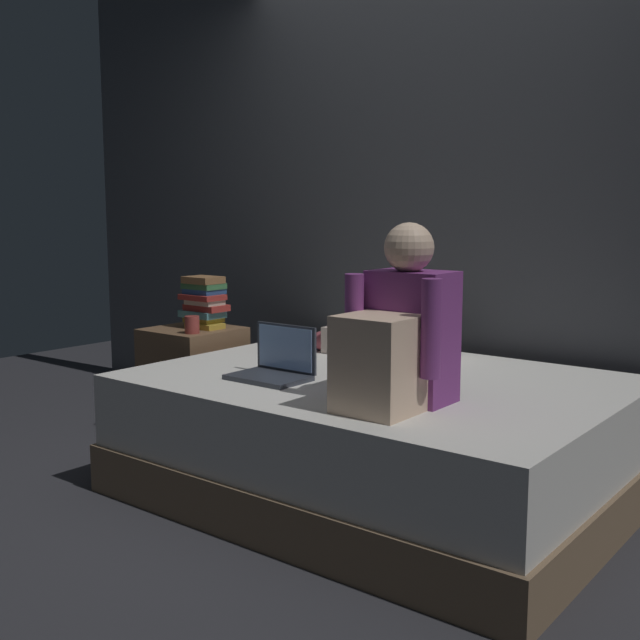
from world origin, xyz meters
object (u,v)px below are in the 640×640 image
at_px(bed, 378,436).
at_px(nightstand, 194,381).
at_px(book_stack, 204,302).
at_px(mug, 192,325).
at_px(clothes_pile, 327,341).
at_px(laptop, 276,365).
at_px(person_sitting, 399,337).
at_px(pillow, 389,341).

relative_size(bed, nightstand, 3.42).
distance_m(book_stack, mug, 0.22).
bearing_deg(clothes_pile, laptop, -70.43).
distance_m(bed, mug, 1.23).
height_order(nightstand, person_sitting, person_sitting).
bearing_deg(pillow, mug, -154.62).
bearing_deg(clothes_pile, book_stack, -166.52).
distance_m(bed, book_stack, 1.36).
relative_size(laptop, mug, 3.56).
xyz_separation_m(bed, book_stack, (-1.26, 0.18, 0.47)).
relative_size(mug, clothes_pile, 0.45).
xyz_separation_m(bed, clothes_pile, (-0.55, 0.35, 0.31)).
bearing_deg(bed, book_stack, 171.70).
relative_size(pillow, clothes_pile, 2.80).
distance_m(person_sitting, pillow, 1.01).
bearing_deg(person_sitting, nightstand, 163.15).
distance_m(laptop, book_stack, 1.07).
bearing_deg(laptop, pillow, 84.24).
distance_m(nightstand, pillow, 1.14).
height_order(laptop, pillow, laptop).
distance_m(person_sitting, clothes_pile, 1.15).
bearing_deg(clothes_pile, person_sitting, -39.19).
relative_size(person_sitting, book_stack, 2.35).
bearing_deg(book_stack, bed, -8.30).
xyz_separation_m(pillow, mug, (-0.92, -0.44, 0.05)).
xyz_separation_m(bed, laptop, (-0.32, -0.30, 0.32)).
distance_m(person_sitting, laptop, 0.68).
height_order(person_sitting, pillow, person_sitting).
relative_size(bed, person_sitting, 3.05).
xyz_separation_m(nightstand, pillow, (1.05, 0.32, 0.29)).
relative_size(person_sitting, pillow, 1.17).
bearing_deg(nightstand, pillow, 16.81).
xyz_separation_m(pillow, book_stack, (-1.02, -0.27, 0.15)).
bearing_deg(clothes_pile, nightstand, -163.40).
bearing_deg(bed, nightstand, 174.22).
bearing_deg(mug, clothes_pile, 29.04).
xyz_separation_m(nightstand, clothes_pile, (0.75, 0.22, 0.27)).
height_order(bed, book_stack, book_stack).
bearing_deg(clothes_pile, bed, -32.65).
xyz_separation_m(nightstand, person_sitting, (1.62, -0.49, 0.47)).
height_order(bed, laptop, laptop).
distance_m(laptop, mug, 0.90).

